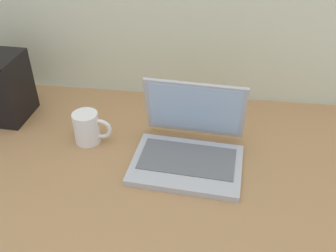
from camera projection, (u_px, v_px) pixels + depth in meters
The scene contains 3 objects.
desk at pixel (149, 162), 1.12m from camera, with size 1.60×0.76×0.03m.
laptop at pixel (189, 145), 1.09m from camera, with size 0.32×0.29×0.21m.
coffee_mug at pixel (88, 127), 1.15m from camera, with size 0.12×0.08×0.10m.
Camera 1 is at (0.17, -0.84, 0.74)m, focal length 40.26 mm.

